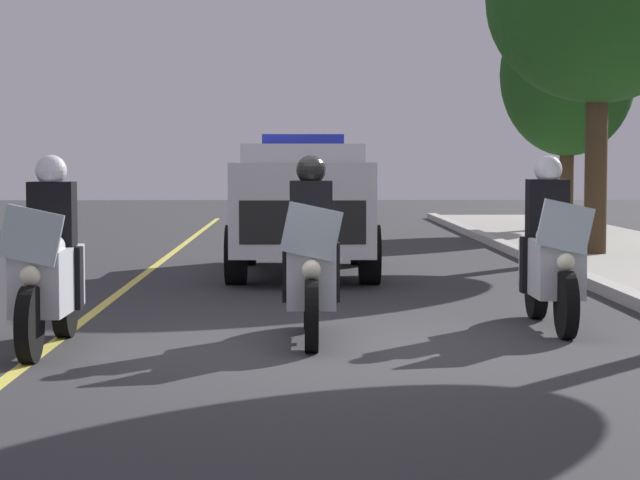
{
  "coord_description": "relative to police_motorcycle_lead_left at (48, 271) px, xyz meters",
  "views": [
    {
      "loc": [
        11.06,
        -0.24,
        1.68
      ],
      "look_at": [
        -0.81,
        0.0,
        0.9
      ],
      "focal_mm": 69.05,
      "sensor_mm": 36.0,
      "label": 1
    }
  ],
  "objects": [
    {
      "name": "ground_plane",
      "position": [
        -0.2,
        2.42,
        -0.7
      ],
      "size": [
        80.0,
        80.0,
        0.0
      ],
      "primitive_type": "plane",
      "color": "#333335"
    },
    {
      "name": "police_motorcycle_lead_right",
      "position": [
        -0.54,
        2.33,
        0.0
      ],
      "size": [
        2.14,
        0.56,
        1.72
      ],
      "color": "black",
      "rests_on": "ground"
    },
    {
      "name": "police_suv",
      "position": [
        -7.21,
        2.3,
        0.37
      ],
      "size": [
        4.92,
        2.11,
        2.05
      ],
      "color": "silver",
      "rests_on": "ground"
    },
    {
      "name": "tree_behind_suv",
      "position": [
        -17.55,
        8.48,
        2.94
      ],
      "size": [
        3.12,
        3.12,
        5.45
      ],
      "color": "#42301E",
      "rests_on": "sidewalk_strip"
    },
    {
      "name": "police_motorcycle_trailing",
      "position": [
        -1.27,
        4.72,
        0.0
      ],
      "size": [
        2.14,
        0.56,
        1.72
      ],
      "color": "black",
      "rests_on": "ground"
    },
    {
      "name": "lane_stripe_center",
      "position": [
        -0.2,
        -0.03,
        -0.7
      ],
      "size": [
        48.0,
        0.12,
        0.01
      ],
      "primitive_type": "cube",
      "color": "#E0D14C",
      "rests_on": "ground"
    },
    {
      "name": "police_motorcycle_lead_left",
      "position": [
        0.0,
        0.0,
        0.0
      ],
      "size": [
        2.14,
        0.56,
        1.72
      ],
      "color": "black",
      "rests_on": "ground"
    }
  ]
}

